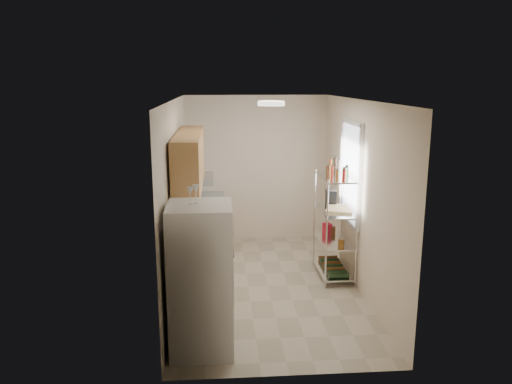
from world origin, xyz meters
The scene contains 16 objects.
room centered at (0.00, 0.00, 1.30)m, with size 2.52×4.42×2.62m.
counter_run centered at (-0.92, 0.44, 0.45)m, with size 0.63×3.51×0.90m.
upper_cabinets centered at (-1.05, 0.10, 1.81)m, with size 0.33×2.20×0.72m, color tan.
range_hood centered at (-1.00, 0.90, 1.39)m, with size 0.50×0.60×0.12m, color #B7BABC.
window centered at (1.23, 0.35, 1.55)m, with size 0.06×1.00×1.46m, color white.
bakers_rack centered at (1.00, 0.30, 1.11)m, with size 0.45×0.90×1.73m.
ceiling_dome centered at (0.00, -0.30, 2.57)m, with size 0.34×0.34×0.06m, color white.
refrigerator centered at (-0.87, -1.62, 0.81)m, with size 0.66×0.66×1.61m, color silver.
wine_glass_a centered at (-0.96, -1.62, 1.71)m, with size 0.07×0.07×0.19m, color silver, non-canonical shape.
wine_glass_b centered at (-0.90, -1.58, 1.71)m, with size 0.07×0.07×0.20m, color silver, non-canonical shape.
rice_cooker centered at (-1.00, 0.36, 1.01)m, with size 0.28×0.28×0.23m, color silver.
frying_pan_large centered at (-0.95, 0.68, 0.92)m, with size 0.24×0.24×0.04m, color black.
frying_pan_small centered at (-0.97, 1.18, 0.92)m, with size 0.23×0.23×0.05m, color black.
cutting_board centered at (1.08, 0.32, 1.03)m, with size 0.37×0.48×0.03m, color tan.
espresso_machine centered at (1.01, 0.63, 1.13)m, with size 0.14×0.21×0.25m, color black.
storage_bag centered at (0.97, 0.63, 0.64)m, with size 0.10×0.14×0.16m, color #B6162A.
Camera 1 is at (-0.66, -6.57, 2.86)m, focal length 35.00 mm.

